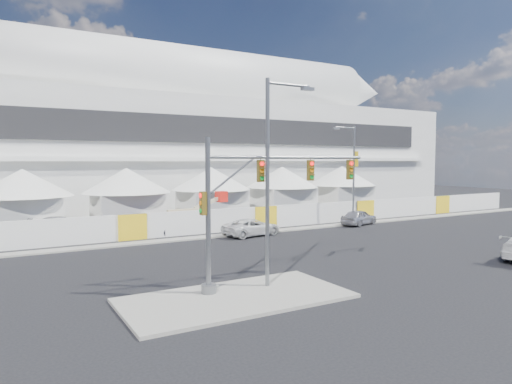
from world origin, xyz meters
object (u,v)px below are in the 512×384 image
lot_car_b (415,205)px  lot_car_c (62,225)px  sedan_silver (359,217)px  streetlight_median (272,168)px  streetlight_curb (352,168)px  boom_lift (182,223)px  pickup_curb (252,227)px  traffic_mast (248,205)px

lot_car_b → lot_car_c: size_ratio=0.77×
sedan_silver → lot_car_b: (14.58, 5.97, -0.08)m
lot_car_c → streetlight_median: bearing=-154.0°
streetlight_curb → boom_lift: streetlight_curb is taller
boom_lift → streetlight_median: bearing=-102.8°
sedan_silver → streetlight_curb: bearing=12.5°
pickup_curb → lot_car_c: (-13.38, 8.56, 0.04)m
pickup_curb → streetlight_median: bearing=145.1°
lot_car_b → traffic_mast: (-34.24, -19.76, 3.40)m
sedan_silver → boom_lift: bearing=60.6°
sedan_silver → pickup_curb: sedan_silver is taller
boom_lift → streetlight_curb: bearing=-16.6°
pickup_curb → lot_car_c: lot_car_c is taller
lot_car_b → streetlight_curb: streetlight_curb is taller
sedan_silver → streetlight_median: 23.78m
pickup_curb → lot_car_b: 27.14m
pickup_curb → lot_car_b: size_ratio=1.29×
sedan_silver → lot_car_c: 26.53m
lot_car_b → lot_car_c: (-39.79, 2.32, 0.07)m
streetlight_curb → boom_lift: (-15.98, 3.00, -4.54)m
lot_car_c → traffic_mast: (5.55, -22.08, 3.33)m
streetlight_median → boom_lift: bearing=83.1°
pickup_curb → traffic_mast: bearing=140.8°
streetlight_curb → pickup_curb: bearing=-175.4°
lot_car_b → streetlight_curb: bearing=118.3°
lot_car_b → streetlight_median: size_ratio=0.39×
pickup_curb → lot_car_b: bearing=-85.9°
pickup_curb → traffic_mast: 15.98m
streetlight_median → boom_lift: (2.14, 17.73, -4.87)m
lot_car_b → streetlight_median: streetlight_median is taller
streetlight_median → sedan_silver: bearing=37.3°
lot_car_b → streetlight_median: bearing=129.9°
traffic_mast → streetlight_curb: (19.29, 14.44, 1.39)m
boom_lift → lot_car_b: bearing=-1.7°
streetlight_median → pickup_curb: bearing=64.3°
sedan_silver → streetlight_curb: streetlight_curb is taller
pickup_curb → sedan_silver: bearing=-97.8°
lot_car_c → streetlight_median: 23.89m
lot_car_c → sedan_silver: bearing=-98.9°
lot_car_c → streetlight_curb: streetlight_curb is taller
sedan_silver → lot_car_c: sedan_silver is taller
traffic_mast → streetlight_median: streetlight_median is taller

